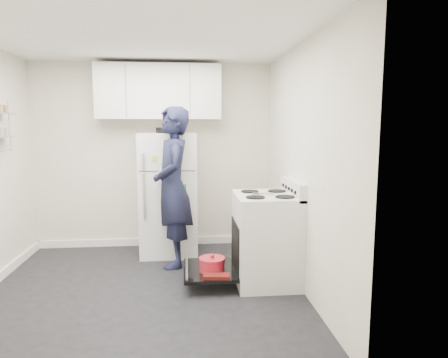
{
  "coord_description": "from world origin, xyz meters",
  "views": [
    {
      "loc": [
        0.43,
        -3.92,
        1.68
      ],
      "look_at": [
        0.88,
        0.67,
        1.05
      ],
      "focal_mm": 32.0,
      "sensor_mm": 36.0,
      "label": 1
    }
  ],
  "objects": [
    {
      "name": "room",
      "position": [
        -0.03,
        0.03,
        1.21
      ],
      "size": [
        3.21,
        3.21,
        2.51
      ],
      "color": "black",
      "rests_on": "ground"
    },
    {
      "name": "electric_range",
      "position": [
        1.26,
        0.15,
        0.47
      ],
      "size": [
        0.66,
        0.76,
        1.1
      ],
      "color": "silver",
      "rests_on": "ground"
    },
    {
      "name": "open_oven_door",
      "position": [
        0.68,
        0.12,
        0.18
      ],
      "size": [
        0.55,
        0.7,
        0.22
      ],
      "color": "black",
      "rests_on": "ground"
    },
    {
      "name": "refrigerator",
      "position": [
        0.21,
        1.25,
        0.79
      ],
      "size": [
        0.72,
        0.74,
        1.64
      ],
      "color": "white",
      "rests_on": "ground"
    },
    {
      "name": "upper_cabinets",
      "position": [
        0.1,
        1.43,
        2.1
      ],
      "size": [
        1.6,
        0.33,
        0.7
      ],
      "primitive_type": "cube",
      "color": "silver",
      "rests_on": "room"
    },
    {
      "name": "person",
      "position": [
        0.28,
        0.78,
        0.95
      ],
      "size": [
        0.53,
        0.74,
        1.89
      ],
      "primitive_type": "imported",
      "rotation": [
        0.0,
        0.0,
        -1.45
      ],
      "color": "#161933",
      "rests_on": "ground"
    }
  ]
}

